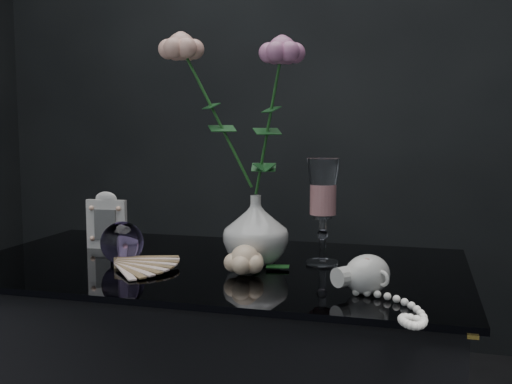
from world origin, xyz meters
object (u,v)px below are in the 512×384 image
(pearl_jar, at_px, (367,273))
(vase, at_px, (256,230))
(wine_glass, at_px, (323,212))
(paperweight, at_px, (122,243))
(loose_rose, at_px, (245,260))
(picture_frame, at_px, (107,220))

(pearl_jar, bearing_deg, vase, -175.93)
(vase, relative_size, wine_glass, 0.65)
(vase, xyz_separation_m, pearl_jar, (0.25, -0.17, -0.04))
(vase, bearing_deg, paperweight, -163.47)
(paperweight, bearing_deg, loose_rose, -5.02)
(picture_frame, bearing_deg, paperweight, -54.96)
(picture_frame, height_order, loose_rose, picture_frame)
(vase, height_order, paperweight, vase)
(vase, bearing_deg, picture_frame, 171.64)
(picture_frame, relative_size, pearl_jar, 0.54)
(wine_glass, bearing_deg, pearl_jar, -60.92)
(paperweight, height_order, loose_rose, paperweight)
(paperweight, distance_m, pearl_jar, 0.53)
(paperweight, xyz_separation_m, loose_rose, (0.28, -0.02, -0.02))
(wine_glass, height_order, pearl_jar, wine_glass)
(loose_rose, bearing_deg, picture_frame, 177.76)
(wine_glass, height_order, paperweight, wine_glass)
(vase, height_order, picture_frame, vase)
(paperweight, bearing_deg, vase, 16.53)
(wine_glass, distance_m, pearl_jar, 0.24)
(wine_glass, relative_size, pearl_jar, 0.89)
(picture_frame, distance_m, paperweight, 0.18)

